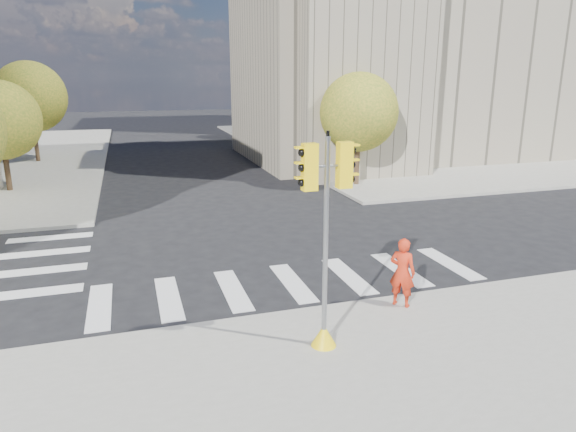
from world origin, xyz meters
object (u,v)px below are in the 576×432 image
Objects in this scene: lamp_far at (275,92)px; traffic_signal at (325,260)px; lamp_near at (338,99)px; photographer at (402,272)px.

traffic_signal is at bearing -104.30° from lamp_far.
lamp_near is 21.86m from traffic_signal.
photographer is at bearing -100.40° from lamp_far.
lamp_far is 4.43× the size of photographer.
photographer is (-5.98, -18.60, -3.51)m from lamp_near.
photographer is (-5.98, -32.60, -3.51)m from lamp_far.
lamp_far is (0.00, 14.00, 0.00)m from lamp_near.
traffic_signal reaches higher than photographer.
traffic_signal is (-8.65, -19.94, -2.42)m from lamp_near.
lamp_near reaches higher than traffic_signal.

